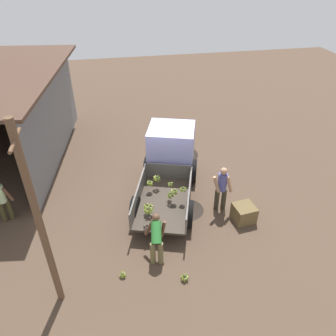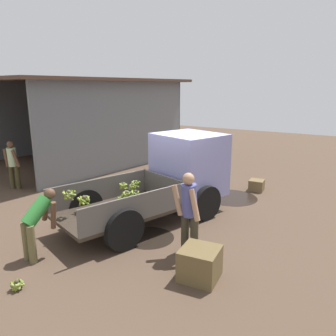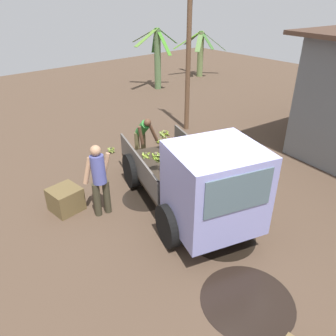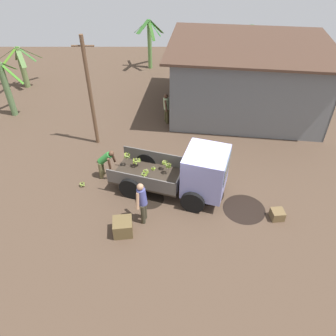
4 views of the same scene
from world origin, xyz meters
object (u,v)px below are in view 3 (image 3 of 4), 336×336
Objects in this scene: person_foreground_visitor at (99,177)px; wooden_crate_0 at (66,199)px; person_worker_loading at (143,133)px; utility_pole at (188,57)px; banana_bunch_on_ground_0 at (159,141)px; cargo_truck at (204,185)px; person_bystander_near_shed at (299,118)px; banana_bunch_on_ground_1 at (111,150)px.

person_foreground_visitor is 1.13m from wooden_crate_0.
utility_pole is at bearing 116.37° from person_worker_loading.
wooden_crate_0 is at bearing -69.58° from banana_bunch_on_ground_0.
cargo_truck is at bearing -134.69° from person_foreground_visitor.
person_foreground_visitor is 1.07× the size of person_bystander_near_shed.
cargo_truck reaches higher than wooden_crate_0.
person_bystander_near_shed is at bearing 29.90° from utility_pole.
utility_pole is 22.04× the size of banana_bunch_on_ground_1.
person_foreground_visitor is 2.62× the size of wooden_crate_0.
person_foreground_visitor is at bearing -47.07° from person_worker_loading.
cargo_truck is 7.21× the size of wooden_crate_0.
person_bystander_near_shed is at bearing 56.49° from banana_bunch_on_ground_1.
banana_bunch_on_ground_0 is 0.31× the size of wooden_crate_0.
utility_pole is at bearing 108.03° from wooden_crate_0.
person_bystander_near_shed reaches higher than person_worker_loading.
cargo_truck is 20.63× the size of banana_bunch_on_ground_1.
banana_bunch_on_ground_0 is at bearing -48.55° from person_foreground_visitor.
cargo_truck is 3.79m from person_worker_loading.
person_worker_loading is 1.32m from banana_bunch_on_ground_1.
cargo_truck is at bearing -6.29° from banana_bunch_on_ground_1.
person_bystander_near_shed is (2.52, 4.60, 0.10)m from person_worker_loading.
banana_bunch_on_ground_1 is at bearing 128.34° from wooden_crate_0.
cargo_truck reaches higher than banana_bunch_on_ground_0.
person_foreground_visitor reaches higher than person_worker_loading.
utility_pole reaches higher than banana_bunch_on_ground_0.
person_worker_loading is (0.85, -2.67, -1.82)m from utility_pole.
person_worker_loading is 3.30m from wooden_crate_0.
wooden_crate_0 is (1.03, -3.09, -0.52)m from person_worker_loading.
utility_pole is 5.99m from person_foreground_visitor.
cargo_truck is 23.62× the size of banana_bunch_on_ground_0.
utility_pole reaches higher than banana_bunch_on_ground_1.
person_worker_loading is at bearing -72.33° from utility_pole.
utility_pole is at bearing 88.48° from banana_bunch_on_ground_1.
person_bystander_near_shed is (0.82, 7.10, -0.06)m from person_foreground_visitor.
person_foreground_visitor is 4.27m from banana_bunch_on_ground_0.
utility_pole reaches higher than person_bystander_near_shed.
cargo_truck is at bearing 78.64° from person_bystander_near_shed.
utility_pole is at bearing 7.71° from person_bystander_near_shed.
cargo_truck reaches higher than person_foreground_visitor.
banana_bunch_on_ground_0 is at bearing 27.42° from person_bystander_near_shed.
cargo_truck is at bearing -40.29° from utility_pole.
cargo_truck is at bearing 37.47° from wooden_crate_0.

